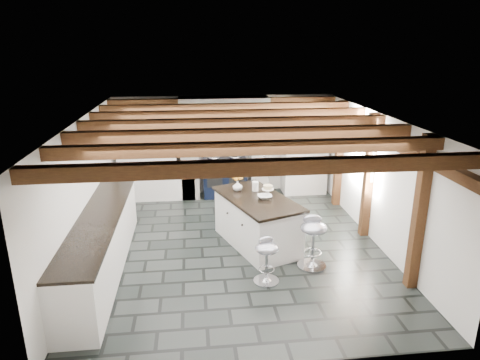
{
  "coord_description": "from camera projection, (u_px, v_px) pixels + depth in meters",
  "views": [
    {
      "loc": [
        -0.73,
        -6.86,
        3.46
      ],
      "look_at": [
        0.1,
        0.4,
        1.1
      ],
      "focal_mm": 32.0,
      "sensor_mm": 36.0,
      "label": 1
    }
  ],
  "objects": [
    {
      "name": "room_shell",
      "position": [
        199.0,
        167.0,
        8.58
      ],
      "size": [
        6.0,
        6.03,
        6.0
      ],
      "color": "white",
      "rests_on": "ground"
    },
    {
      "name": "bar_stool_near",
      "position": [
        313.0,
        236.0,
        6.76
      ],
      "size": [
        0.47,
        0.47,
        0.87
      ],
      "rotation": [
        0.0,
        0.0,
        -0.09
      ],
      "color": "silver",
      "rests_on": "ground"
    },
    {
      "name": "bar_stool_far",
      "position": [
        266.0,
        255.0,
        6.35
      ],
      "size": [
        0.44,
        0.44,
        0.72
      ],
      "rotation": [
        0.0,
        0.0,
        0.29
      ],
      "color": "silver",
      "rests_on": "ground"
    },
    {
      "name": "kitchen_island",
      "position": [
        257.0,
        221.0,
        7.55
      ],
      "size": [
        1.5,
        2.01,
        1.19
      ],
      "rotation": [
        0.0,
        0.0,
        0.35
      ],
      "color": "white",
      "rests_on": "ground"
    },
    {
      "name": "range_cooker",
      "position": [
        225.0,
        176.0,
        10.02
      ],
      "size": [
        1.0,
        0.63,
        0.99
      ],
      "color": "black",
      "rests_on": "ground"
    },
    {
      "name": "ground",
      "position": [
        237.0,
        246.0,
        7.63
      ],
      "size": [
        6.0,
        6.0,
        0.0
      ],
      "primitive_type": "plane",
      "color": "black",
      "rests_on": "ground"
    }
  ]
}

